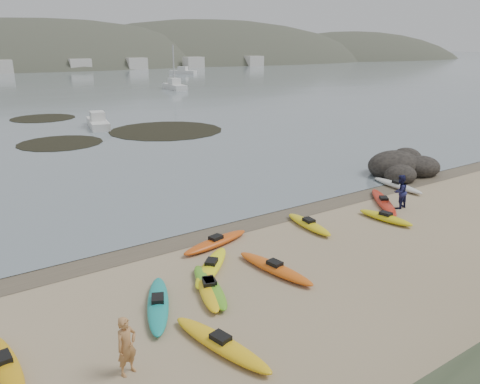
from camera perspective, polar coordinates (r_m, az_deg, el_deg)
ground at (r=23.15m, az=0.00°, el=-3.54°), size 600.00×600.00×0.00m
wet_sand at (r=22.92m, az=0.42°, el=-3.76°), size 60.00×60.00×0.00m
kayaks at (r=19.43m, az=4.21°, el=-7.32°), size 23.50×11.18×0.34m
person_west at (r=13.13m, az=-13.66°, el=-17.79°), size 0.69×0.56×1.66m
person_east at (r=26.09m, az=18.93°, el=0.04°), size 0.92×0.73×1.82m
rock_cluster at (r=33.39m, az=19.16°, el=2.55°), size 5.46×4.04×1.93m
kelp_mats at (r=49.89m, az=-15.19°, el=7.32°), size 19.87×25.06×0.04m
moored_boats at (r=95.79m, az=-22.04°, el=11.60°), size 101.08×87.56×1.16m
far_hills at (r=219.35m, az=-20.83°, el=10.02°), size 550.00×135.00×80.00m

